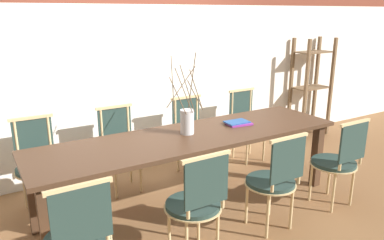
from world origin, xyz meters
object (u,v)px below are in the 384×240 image
object	(u,v)px
chair_near_center	(275,178)
vase_centerpiece	(187,120)
book_stack	(238,123)
chair_far_center	(192,133)
dining_table	(192,144)
shelving_rack	(311,88)

from	to	relation	value
chair_near_center	vase_centerpiece	distance (m)	0.99
chair_near_center	book_stack	xyz separation A→B (m)	(0.19, 0.79, 0.28)
chair_near_center	chair_far_center	xyz separation A→B (m)	(0.04, 1.48, 0.00)
dining_table	shelving_rack	xyz separation A→B (m)	(2.82, 1.04, 0.09)
book_stack	chair_near_center	bearing A→B (deg)	-103.77
dining_table	chair_far_center	world-z (taller)	chair_far_center
book_stack	shelving_rack	world-z (taller)	shelving_rack
book_stack	shelving_rack	xyz separation A→B (m)	(2.22, 1.00, -0.02)
chair_near_center	vase_centerpiece	size ratio (longest dim) A/B	1.18
chair_near_center	vase_centerpiece	xyz separation A→B (m)	(-0.43, 0.80, 0.40)
chair_near_center	shelving_rack	world-z (taller)	shelving_rack
shelving_rack	chair_far_center	bearing A→B (deg)	-172.74
chair_near_center	shelving_rack	bearing A→B (deg)	36.51
chair_near_center	book_stack	world-z (taller)	chair_near_center
chair_far_center	vase_centerpiece	xyz separation A→B (m)	(-0.47, -0.68, 0.40)
dining_table	book_stack	size ratio (longest dim) A/B	11.01
dining_table	vase_centerpiece	distance (m)	0.24
chair_far_center	shelving_rack	bearing A→B (deg)	-172.74
chair_far_center	book_stack	bearing A→B (deg)	102.77
chair_near_center	vase_centerpiece	world-z (taller)	vase_centerpiece
chair_far_center	vase_centerpiece	distance (m)	0.92
dining_table	chair_near_center	xyz separation A→B (m)	(0.41, -0.74, -0.17)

